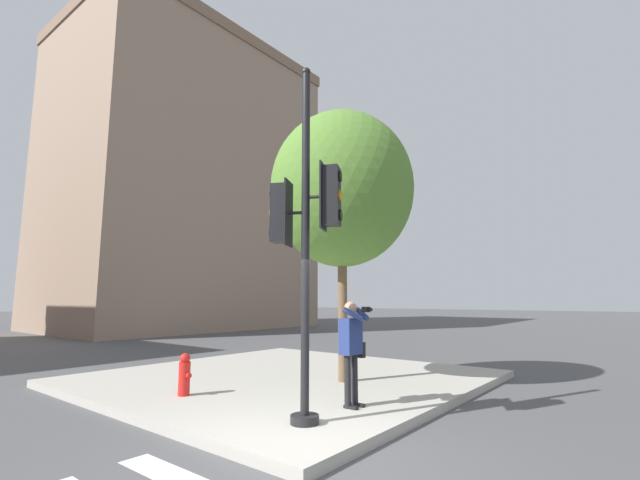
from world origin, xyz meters
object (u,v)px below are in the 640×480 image
street_tree (342,189)px  person_photographer (352,343)px  traffic_signal_pole (306,229)px  fire_hydrant (184,374)px

street_tree → person_photographer: bearing=-140.4°
person_photographer → street_tree: 3.89m
traffic_signal_pole → fire_hydrant: (-0.02, 2.91, -2.43)m
traffic_signal_pole → street_tree: (2.90, 1.40, 1.44)m
street_tree → fire_hydrant: 5.08m
street_tree → traffic_signal_pole: bearing=-154.3°
person_photographer → traffic_signal_pole: bearing=-179.6°
fire_hydrant → street_tree: bearing=-27.3°
street_tree → fire_hydrant: size_ratio=7.95×
fire_hydrant → person_photographer: bearing=-66.9°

